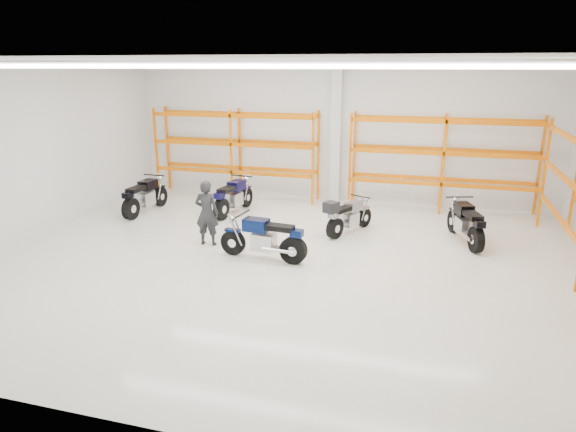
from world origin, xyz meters
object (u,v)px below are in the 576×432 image
(motorcycle_back_b, at_px, (232,198))
(motorcycle_back_c, at_px, (346,216))
(standing_man, at_px, (207,213))
(structural_column, at_px, (336,134))
(motorcycle_back_d, at_px, (466,224))
(motorcycle_back_a, at_px, (144,197))
(motorcycle_main, at_px, (266,239))

(motorcycle_back_b, xyz_separation_m, motorcycle_back_c, (3.68, -0.99, -0.02))
(standing_man, bearing_deg, structural_column, -116.67)
(structural_column, bearing_deg, motorcycle_back_c, -74.10)
(standing_man, relative_size, structural_column, 0.37)
(motorcycle_back_d, distance_m, structural_column, 5.51)
(motorcycle_back_a, bearing_deg, motorcycle_back_c, -2.63)
(motorcycle_back_b, relative_size, standing_man, 1.33)
(motorcycle_back_c, relative_size, standing_man, 1.13)
(motorcycle_main, distance_m, standing_man, 1.90)
(motorcycle_back_a, bearing_deg, standing_man, -34.22)
(motorcycle_back_b, height_order, structural_column, structural_column)
(motorcycle_main, xyz_separation_m, standing_man, (-1.77, 0.61, 0.33))
(motorcycle_back_b, height_order, motorcycle_back_c, motorcycle_back_b)
(motorcycle_main, xyz_separation_m, motorcycle_back_a, (-4.85, 2.70, 0.01))
(motorcycle_main, bearing_deg, standing_man, 161.12)
(motorcycle_back_b, height_order, standing_man, standing_man)
(motorcycle_back_b, xyz_separation_m, structural_column, (2.71, 2.44, 1.74))
(motorcycle_back_a, height_order, motorcycle_back_c, motorcycle_back_a)
(standing_man, distance_m, structural_column, 5.88)
(structural_column, bearing_deg, motorcycle_back_a, -149.55)
(motorcycle_back_d, xyz_separation_m, structural_column, (-4.04, 3.32, 1.74))
(motorcycle_back_b, distance_m, motorcycle_back_c, 3.82)
(motorcycle_back_a, bearing_deg, motorcycle_main, -29.09)
(motorcycle_back_c, bearing_deg, motorcycle_back_a, 177.37)
(motorcycle_back_c, bearing_deg, structural_column, 105.90)
(motorcycle_back_d, bearing_deg, motorcycle_back_a, 178.93)
(standing_man, bearing_deg, motorcycle_back_c, -154.20)
(motorcycle_back_b, bearing_deg, motorcycle_back_d, -7.39)
(standing_man, xyz_separation_m, structural_column, (2.27, 5.23, 1.41))
(motorcycle_back_d, bearing_deg, standing_man, -163.12)
(motorcycle_main, distance_m, motorcycle_back_b, 4.06)
(motorcycle_main, bearing_deg, motorcycle_back_b, 123.08)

